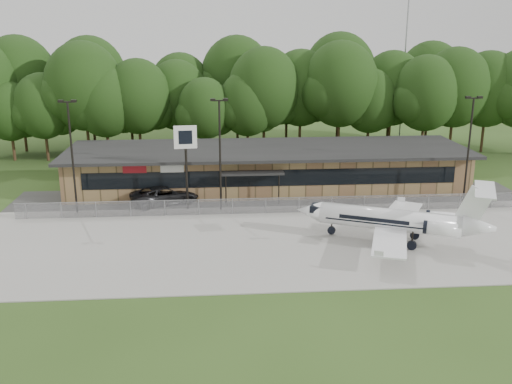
{
  "coord_description": "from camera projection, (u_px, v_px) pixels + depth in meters",
  "views": [
    {
      "loc": [
        -5.62,
        -33.62,
        16.14
      ],
      "look_at": [
        -2.11,
        12.0,
        2.95
      ],
      "focal_mm": 40.0,
      "sensor_mm": 36.0,
      "label": 1
    }
  ],
  "objects": [
    {
      "name": "parking_lot",
      "position": [
        272.0,
        199.0,
        55.77
      ],
      "size": [
        50.0,
        9.0,
        0.06
      ],
      "primitive_type": "cube",
      "color": "#383835",
      "rests_on": "ground"
    },
    {
      "name": "business_jet",
      "position": [
        396.0,
        221.0,
        43.9
      ],
      "size": [
        14.83,
        13.22,
        5.13
      ],
      "rotation": [
        0.0,
        0.0,
        -0.43
      ],
      "color": "white",
      "rests_on": "ground"
    },
    {
      "name": "treeline",
      "position": [
        255.0,
        96.0,
        75.26
      ],
      "size": [
        72.0,
        12.0,
        15.0
      ],
      "primitive_type": null,
      "color": "#1B3210",
      "rests_on": "ground"
    },
    {
      "name": "light_pole_mid",
      "position": [
        220.0,
        146.0,
        50.88
      ],
      "size": [
        1.55,
        0.3,
        10.23
      ],
      "color": "black",
      "rests_on": "ground"
    },
    {
      "name": "apron",
      "position": [
        287.0,
        241.0,
        44.75
      ],
      "size": [
        64.0,
        18.0,
        0.08
      ],
      "primitive_type": "cube",
      "color": "#9E9B93",
      "rests_on": "ground"
    },
    {
      "name": "terminal",
      "position": [
        267.0,
        167.0,
        59.43
      ],
      "size": [
        41.0,
        11.65,
        4.3
      ],
      "color": "olive",
      "rests_on": "ground"
    },
    {
      "name": "pole_sign",
      "position": [
        186.0,
        146.0,
        50.94
      ],
      "size": [
        2.06,
        0.45,
        7.82
      ],
      "rotation": [
        0.0,
        0.0,
        0.1
      ],
      "color": "black",
      "rests_on": "ground"
    },
    {
      "name": "ground",
      "position": [
        302.0,
        286.0,
        37.1
      ],
      "size": [
        160.0,
        160.0,
        0.0
      ],
      "primitive_type": "plane",
      "color": "#2F491A",
      "rests_on": "ground"
    },
    {
      "name": "radio_mast",
      "position": [
        405.0,
        55.0,
        81.24
      ],
      "size": [
        0.2,
        0.2,
        25.0
      ],
      "primitive_type": "cylinder",
      "color": "gray",
      "rests_on": "ground"
    },
    {
      "name": "suv",
      "position": [
        165.0,
        195.0,
        54.07
      ],
      "size": [
        7.06,
        5.15,
        1.78
      ],
      "primitive_type": "imported",
      "rotation": [
        0.0,
        0.0,
        1.95
      ],
      "color": "#27272A",
      "rests_on": "ground"
    },
    {
      "name": "fence",
      "position": [
        277.0,
        206.0,
        51.25
      ],
      "size": [
        46.0,
        0.04,
        1.52
      ],
      "color": "gray",
      "rests_on": "ground"
    },
    {
      "name": "light_pole_left",
      "position": [
        72.0,
        149.0,
        49.92
      ],
      "size": [
        1.55,
        0.3,
        10.23
      ],
      "color": "black",
      "rests_on": "ground"
    },
    {
      "name": "light_pole_right",
      "position": [
        469.0,
        143.0,
        52.57
      ],
      "size": [
        1.55,
        0.3,
        10.23
      ],
      "color": "black",
      "rests_on": "ground"
    }
  ]
}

